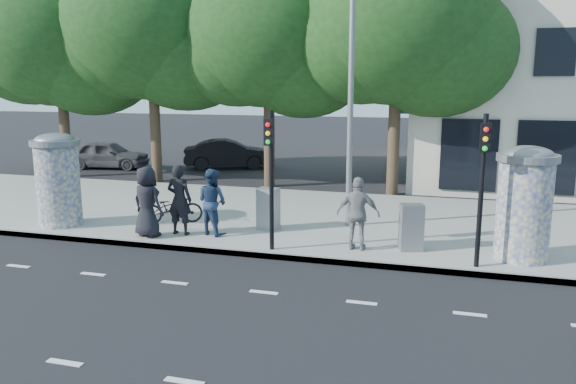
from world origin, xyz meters
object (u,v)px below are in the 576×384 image
(ped_b, at_px, (179,200))
(car_mid, at_px, (228,154))
(traffic_pole_far, at_px, (482,175))
(car_left, at_px, (108,155))
(cabinet_right, at_px, (411,227))
(ped_e, at_px, (358,214))
(ad_column_left, at_px, (58,177))
(street_lamp, at_px, (351,60))
(ped_a, at_px, (147,202))
(bicycle, at_px, (172,208))
(ad_column_right, at_px, (524,201))
(cabinet_left, at_px, (268,209))
(traffic_pole_near, at_px, (271,166))
(ped_c, at_px, (212,202))

(ped_b, xyz_separation_m, car_mid, (-3.58, 12.39, -0.40))
(traffic_pole_far, distance_m, car_left, 20.45)
(cabinet_right, distance_m, car_mid, 15.57)
(ped_e, distance_m, cabinet_right, 1.34)
(ad_column_left, xyz_separation_m, street_lamp, (8.00, 2.13, 3.26))
(ped_a, bearing_deg, ped_e, -161.54)
(ped_e, xyz_separation_m, car_left, (-14.14, 10.79, -0.37))
(ped_e, relative_size, car_mid, 0.42)
(bicycle, bearing_deg, ad_column_right, -122.27)
(car_mid, bearing_deg, cabinet_left, -175.62)
(traffic_pole_near, distance_m, cabinet_right, 3.74)
(street_lamp, xyz_separation_m, car_left, (-13.51, 8.56, -4.11))
(ad_column_right, xyz_separation_m, ped_c, (-7.77, 0.05, -0.49))
(ad_column_left, relative_size, traffic_pole_far, 0.78)
(ped_a, height_order, car_left, ped_a)
(street_lamp, relative_size, bicycle, 4.57)
(car_left, bearing_deg, ped_e, -136.58)
(traffic_pole_far, bearing_deg, ad_column_right, 42.21)
(traffic_pole_far, relative_size, ped_e, 1.88)
(ad_column_right, height_order, traffic_pole_far, traffic_pole_far)
(ped_a, relative_size, ped_e, 1.04)
(ad_column_left, distance_m, car_mid, 12.43)
(ped_b, relative_size, bicycle, 1.09)
(cabinet_left, bearing_deg, ped_b, -143.22)
(traffic_pole_near, xyz_separation_m, ped_c, (-1.97, 0.96, -1.18))
(bicycle, distance_m, car_mid, 11.73)
(traffic_pole_near, height_order, cabinet_right, traffic_pole_near)
(street_lamp, height_order, ped_c, street_lamp)
(ped_c, distance_m, cabinet_right, 5.27)
(ped_a, relative_size, car_mid, 0.44)
(street_lamp, bearing_deg, traffic_pole_far, -39.88)
(cabinet_left, bearing_deg, traffic_pole_near, -61.41)
(ped_c, distance_m, car_mid, 12.93)
(ad_column_right, relative_size, traffic_pole_far, 0.78)
(ped_c, relative_size, cabinet_right, 1.57)
(traffic_pole_near, height_order, car_mid, traffic_pole_near)
(street_lamp, bearing_deg, ad_column_right, -23.73)
(cabinet_left, distance_m, cabinet_right, 4.08)
(cabinet_right, bearing_deg, bicycle, 156.91)
(ped_b, bearing_deg, cabinet_left, -150.58)
(traffic_pole_near, distance_m, cabinet_left, 2.47)
(bicycle, bearing_deg, cabinet_right, -123.93)
(ped_b, relative_size, cabinet_right, 1.67)
(cabinet_right, bearing_deg, ad_column_left, 164.80)
(traffic_pole_near, distance_m, car_mid, 14.66)
(ad_column_right, height_order, traffic_pole_near, traffic_pole_near)
(ped_b, xyz_separation_m, cabinet_left, (2.14, 1.14, -0.37))
(cabinet_left, bearing_deg, car_left, 148.84)
(car_left, bearing_deg, ad_column_left, -161.98)
(ad_column_left, relative_size, cabinet_left, 2.26)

